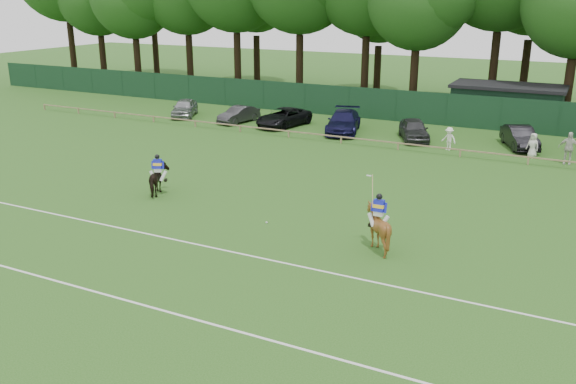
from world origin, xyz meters
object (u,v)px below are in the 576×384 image
Objects in this scene: sedan_navy at (344,122)px; spectator_mid at (568,148)px; spectator_left at (449,139)px; spectator_right at (533,145)px; utility_shed at (507,104)px; sedan_silver at (185,108)px; horse_dark at (159,180)px; estate_black at (520,137)px; sedan_grey at (239,114)px; suv_black at (284,117)px; horse_chestnut at (378,228)px; polo_ball at (267,223)px; hatch_grey at (414,129)px.

spectator_mid is at bearing -22.89° from sedan_navy.
spectator_left is 5.09m from spectator_right.
sedan_silver is at bearing -159.75° from utility_shed.
horse_dark is 23.92m from estate_black.
sedan_grey is at bearing -25.84° from sedan_silver.
sedan_silver is 9.13m from suv_black.
horse_chestnut is 23.97m from suv_black.
spectator_right is (5.07, 0.38, 0.02)m from spectator_left.
spectator_right reaches higher than horse_dark.
polo_ball is at bearing -70.74° from sedan_silver.
hatch_grey is at bearing 11.66° from sedan_grey.
horse_chestnut is at bearing -64.12° from sedan_silver.
sedan_navy is at bearing 101.68° from polo_ball.
spectator_left is (-1.11, 17.57, -0.15)m from horse_chestnut.
estate_black is at bearing -155.10° from horse_dark.
spectator_left is (13.00, -1.80, 0.06)m from suv_black.
spectator_mid is at bearing 5.05° from suv_black.
hatch_grey reaches higher than estate_black.
sedan_navy is (4.89, 0.07, 0.09)m from suv_black.
spectator_left is at bearing -169.51° from estate_black.
horse_chestnut is 21.52m from sedan_navy.
polo_ball is (-1.37, -18.89, -0.69)m from hatch_grey.
polo_ball is at bearing -6.15° from horse_chestnut.
sedan_navy is 19.35m from polo_ball.
spectator_right is 17.23× the size of polo_ball.
sedan_navy is 13.39m from utility_shed.
spectator_mid is 2.13m from spectator_right.
hatch_grey is at bearing -15.51° from sedan_navy.
horse_dark is 20.75m from sedan_silver.
polo_ball is at bearing -45.35° from sedan_grey.
polo_ball is (12.65, -18.58, -0.59)m from sedan_grey.
polo_ball is at bearing -87.38° from spectator_left.
sedan_navy is at bearing -164.44° from spectator_right.
spectator_mid reaches higher than suv_black.
utility_shed is (-5.05, 10.80, 0.56)m from spectator_mid.
spectator_mid is (7.10, -0.24, 0.22)m from spectator_left.
horse_chestnut is at bearing -91.93° from utility_shed.
horse_dark is 23.96m from spectator_mid.
utility_shed reaches higher than polo_ball.
horse_chestnut reaches higher than horse_dark.
sedan_silver is 0.85× the size of suv_black.
sedan_navy is 12.17m from estate_black.
horse_chestnut is 18.38m from spectator_right.
horse_chestnut is at bearing -43.08° from suv_black.
sedan_grey reaches higher than polo_ball.
spectator_left reaches higher than hatch_grey.
spectator_mid is 20.29m from polo_ball.
utility_shed reaches higher than horse_dark.
estate_black is 48.16× the size of polo_ball.
sedan_grey is at bearing -160.94° from spectator_right.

